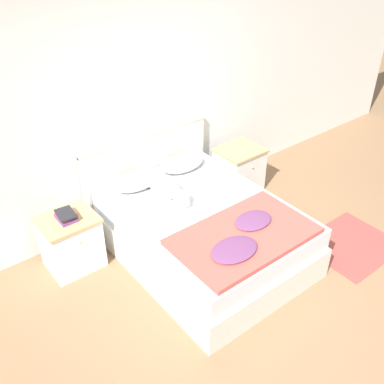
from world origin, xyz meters
TOP-DOWN VIEW (x-y plane):
  - ground_plane at (0.00, 0.00)m, footprint 16.00×16.00m
  - wall_back at (0.00, 2.13)m, footprint 9.00×0.06m
  - bed at (0.03, 1.06)m, footprint 1.48×1.96m
  - headboard at (0.03, 2.06)m, footprint 1.56×0.06m
  - nightstand_left at (-1.07, 1.74)m, footprint 0.52×0.46m
  - nightstand_right at (1.14, 1.74)m, footprint 0.52×0.46m
  - pillow_left at (-0.26, 1.82)m, footprint 0.53×0.34m
  - pillow_right at (0.33, 1.82)m, footprint 0.53×0.34m
  - quilt at (0.02, 0.51)m, footprint 1.25×0.77m
  - dog at (-0.10, 1.51)m, footprint 0.25×0.79m
  - book_stack at (-1.07, 1.73)m, footprint 0.17×0.23m
  - rug at (1.36, 0.21)m, footprint 0.91×0.77m

SIDE VIEW (x-z plane):
  - ground_plane at x=0.00m, z-range 0.00..0.00m
  - rug at x=1.36m, z-range 0.00..0.00m
  - bed at x=0.03m, z-range 0.00..0.56m
  - nightstand_left at x=-1.07m, z-range 0.00..0.57m
  - nightstand_right at x=1.14m, z-range 0.00..0.57m
  - headboard at x=0.03m, z-range 0.02..1.01m
  - quilt at x=0.02m, z-range 0.56..0.64m
  - book_stack at x=-1.07m, z-range 0.57..0.64m
  - pillow_left at x=-0.26m, z-range 0.57..0.69m
  - pillow_right at x=0.33m, z-range 0.57..0.69m
  - dog at x=-0.10m, z-range 0.56..0.73m
  - wall_back at x=0.00m, z-range 0.00..2.55m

